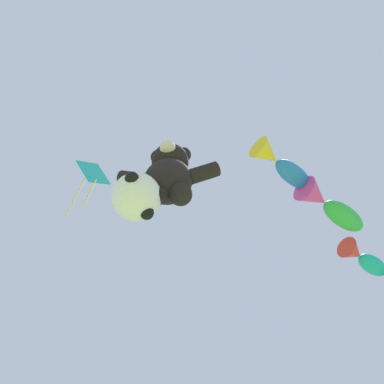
{
  "coord_description": "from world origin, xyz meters",
  "views": [
    {
      "loc": [
        1.71,
        0.33,
        1.43
      ],
      "look_at": [
        1.31,
        4.11,
        8.02
      ],
      "focal_mm": 35.0,
      "sensor_mm": 36.0,
      "label": 1
    }
  ],
  "objects_px": {
    "teddy_bear_kite": "(169,174)",
    "fish_kite_cobalt": "(280,165)",
    "diamond_kite": "(92,176)",
    "fish_kite_emerald": "(329,206)",
    "fish_kite_teal": "(363,259)",
    "soccer_ball_kite": "(137,197)"
  },
  "relations": [
    {
      "from": "soccer_ball_kite",
      "to": "diamond_kite",
      "type": "distance_m",
      "value": 4.43
    },
    {
      "from": "soccer_ball_kite",
      "to": "fish_kite_teal",
      "type": "relative_size",
      "value": 0.6
    },
    {
      "from": "teddy_bear_kite",
      "to": "diamond_kite",
      "type": "relative_size",
      "value": 0.8
    },
    {
      "from": "soccer_ball_kite",
      "to": "diamond_kite",
      "type": "xyz_separation_m",
      "value": [
        -2.08,
        1.25,
        3.7
      ]
    },
    {
      "from": "fish_kite_cobalt",
      "to": "fish_kite_teal",
      "type": "bearing_deg",
      "value": 52.81
    },
    {
      "from": "teddy_bear_kite",
      "to": "soccer_ball_kite",
      "type": "height_order",
      "value": "teddy_bear_kite"
    },
    {
      "from": "fish_kite_teal",
      "to": "diamond_kite",
      "type": "bearing_deg",
      "value": -157.0
    },
    {
      "from": "diamond_kite",
      "to": "teddy_bear_kite",
      "type": "bearing_deg",
      "value": -20.84
    },
    {
      "from": "teddy_bear_kite",
      "to": "fish_kite_teal",
      "type": "relative_size",
      "value": 1.36
    },
    {
      "from": "teddy_bear_kite",
      "to": "fish_kite_teal",
      "type": "bearing_deg",
      "value": 38.72
    },
    {
      "from": "fish_kite_emerald",
      "to": "fish_kite_teal",
      "type": "distance_m",
      "value": 2.26
    },
    {
      "from": "fish_kite_emerald",
      "to": "diamond_kite",
      "type": "relative_size",
      "value": 0.77
    },
    {
      "from": "fish_kite_emerald",
      "to": "soccer_ball_kite",
      "type": "bearing_deg",
      "value": -150.68
    },
    {
      "from": "teddy_bear_kite",
      "to": "fish_kite_teal",
      "type": "distance_m",
      "value": 7.23
    },
    {
      "from": "fish_kite_cobalt",
      "to": "fish_kite_emerald",
      "type": "xyz_separation_m",
      "value": [
        1.39,
        1.38,
        -0.28
      ]
    },
    {
      "from": "fish_kite_cobalt",
      "to": "fish_kite_teal",
      "type": "relative_size",
      "value": 1.1
    },
    {
      "from": "teddy_bear_kite",
      "to": "fish_kite_cobalt",
      "type": "distance_m",
      "value": 3.79
    },
    {
      "from": "teddy_bear_kite",
      "to": "fish_kite_emerald",
      "type": "relative_size",
      "value": 1.04
    },
    {
      "from": "fish_kite_emerald",
      "to": "fish_kite_teal",
      "type": "xyz_separation_m",
      "value": [
        1.13,
        1.95,
        -0.22
      ]
    },
    {
      "from": "fish_kite_cobalt",
      "to": "fish_kite_teal",
      "type": "height_order",
      "value": "fish_kite_cobalt"
    },
    {
      "from": "fish_kite_emerald",
      "to": "teddy_bear_kite",
      "type": "bearing_deg",
      "value": -150.59
    },
    {
      "from": "soccer_ball_kite",
      "to": "fish_kite_emerald",
      "type": "xyz_separation_m",
      "value": [
        4.87,
        2.73,
        3.18
      ]
    }
  ]
}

